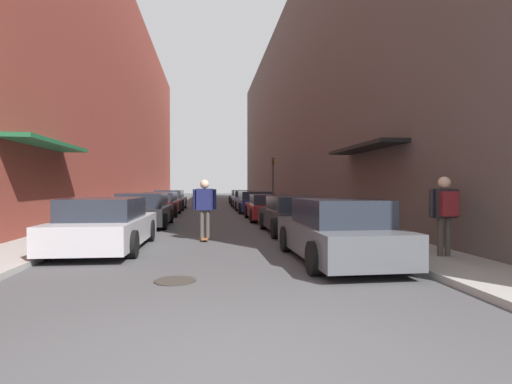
% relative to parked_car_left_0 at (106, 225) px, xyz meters
% --- Properties ---
extents(ground, '(118.48, 118.48, 0.00)m').
position_rel_parked_car_left_0_xyz_m(ground, '(2.75, 14.68, -0.63)').
color(ground, '#424244').
extents(curb_strip_left, '(1.80, 53.86, 0.12)m').
position_rel_parked_car_left_0_xyz_m(curb_strip_left, '(-1.83, 20.07, -0.57)').
color(curb_strip_left, gray).
rests_on(curb_strip_left, ground).
extents(curb_strip_right, '(1.80, 53.86, 0.12)m').
position_rel_parked_car_left_0_xyz_m(curb_strip_right, '(7.34, 20.07, -0.57)').
color(curb_strip_right, gray).
rests_on(curb_strip_right, ground).
extents(building_row_left, '(4.90, 53.86, 15.44)m').
position_rel_parked_car_left_0_xyz_m(building_row_left, '(-4.73, 20.07, 7.09)').
color(building_row_left, brown).
rests_on(building_row_left, ground).
extents(building_row_right, '(4.90, 53.86, 14.95)m').
position_rel_parked_car_left_0_xyz_m(building_row_right, '(10.24, 20.07, 6.85)').
color(building_row_right, '#564C47').
rests_on(building_row_right, ground).
extents(parked_car_left_0, '(2.00, 4.44, 1.31)m').
position_rel_parked_car_left_0_xyz_m(parked_car_left_0, '(0.00, 0.00, 0.00)').
color(parked_car_left_0, '#B7B7BC').
rests_on(parked_car_left_0, ground).
extents(parked_car_left_1, '(2.06, 4.22, 1.32)m').
position_rel_parked_car_left_0_xyz_m(parked_car_left_1, '(0.04, 5.73, 0.00)').
color(parked_car_left_1, '#232326').
rests_on(parked_car_left_1, ground).
extents(parked_car_left_2, '(1.92, 4.54, 1.27)m').
position_rel_parked_car_left_0_xyz_m(parked_car_left_2, '(0.05, 11.52, -0.01)').
color(parked_car_left_2, maroon).
rests_on(parked_car_left_2, ground).
extents(parked_car_left_3, '(2.06, 4.77, 1.31)m').
position_rel_parked_car_left_0_xyz_m(parked_car_left_3, '(0.01, 16.96, 0.02)').
color(parked_car_left_3, '#B7B7BC').
rests_on(parked_car_left_3, ground).
extents(parked_car_right_0, '(1.87, 4.25, 1.34)m').
position_rel_parked_car_left_0_xyz_m(parked_car_right_0, '(5.30, -2.21, 0.01)').
color(parked_car_right_0, '#515459').
rests_on(parked_car_right_0, ground).
extents(parked_car_right_1, '(1.93, 4.37, 1.26)m').
position_rel_parked_car_left_0_xyz_m(parked_car_right_1, '(5.46, 2.83, -0.02)').
color(parked_car_right_1, '#232326').
rests_on(parked_car_right_1, ground).
extents(parked_car_right_2, '(2.02, 4.24, 1.20)m').
position_rel_parked_car_left_0_xyz_m(parked_car_right_2, '(5.39, 7.99, -0.04)').
color(parked_car_right_2, maroon).
rests_on(parked_car_right_2, ground).
extents(parked_car_right_3, '(2.09, 4.79, 1.28)m').
position_rel_parked_car_left_0_xyz_m(parked_car_right_3, '(5.34, 13.58, -0.01)').
color(parked_car_right_3, navy).
rests_on(parked_car_right_3, ground).
extents(parked_car_right_4, '(1.97, 4.29, 1.23)m').
position_rel_parked_car_left_0_xyz_m(parked_car_right_4, '(5.30, 18.79, -0.02)').
color(parked_car_right_4, gray).
rests_on(parked_car_right_4, ground).
extents(parked_car_right_5, '(1.89, 4.66, 1.24)m').
position_rel_parked_car_left_0_xyz_m(parked_car_right_5, '(5.38, 23.89, -0.02)').
color(parked_car_right_5, navy).
rests_on(parked_car_right_5, ground).
extents(skateboarder, '(0.69, 0.78, 1.79)m').
position_rel_parked_car_left_0_xyz_m(skateboarder, '(2.47, 1.40, 0.48)').
color(skateboarder, brown).
rests_on(skateboarder, ground).
extents(manhole_cover, '(0.70, 0.70, 0.02)m').
position_rel_parked_car_left_0_xyz_m(manhole_cover, '(2.02, -3.60, -0.62)').
color(manhole_cover, '#332D28').
rests_on(manhole_cover, ground).
extents(traffic_light, '(0.16, 0.22, 3.28)m').
position_rel_parked_car_left_0_xyz_m(traffic_light, '(6.75, 15.06, 1.54)').
color(traffic_light, '#2D2D2D').
rests_on(traffic_light, curb_strip_right).
extents(pedestrian, '(0.68, 0.37, 1.69)m').
position_rel_parked_car_left_0_xyz_m(pedestrian, '(7.56, -2.54, 0.55)').
color(pedestrian, '#47423D').
rests_on(pedestrian, curb_strip_right).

